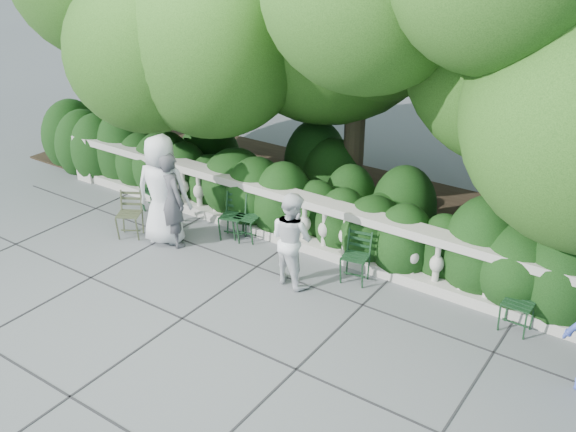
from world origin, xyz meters
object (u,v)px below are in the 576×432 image
Objects in this scene: chair_a at (151,213)px; chair_weathered at (129,240)px; chair_b at (150,214)px; person_woman_grey at (172,200)px; chair_d at (230,242)px; person_casual_man at (292,239)px; person_businessman at (162,190)px; chair_e at (510,335)px; chair_f at (351,285)px; chair_c at (244,243)px.

chair_a and chair_weathered have the same top height.
chair_b and chair_weathered have the same top height.
person_woman_grey reaches higher than chair_a.
person_casual_man is at bearing -29.72° from chair_d.
chair_b is 1.07m from chair_weathered.
chair_e is at bearing 166.92° from person_businessman.
person_businessman is 1.16× the size of person_woman_grey.
chair_d is 0.42× the size of person_businessman.
chair_d and chair_weathered have the same top height.
person_businessman is at bearing -162.27° from chair_d.
chair_b and chair_f have the same top height.
person_woman_grey is 1.11× the size of person_casual_man.
chair_a is 1.00× the size of chair_c.
chair_weathered is 1.21m from person_businessman.
person_businessman reaches higher than chair_d.
person_casual_man is at bearing -11.76° from chair_a.
chair_e is at bearing -12.76° from chair_d.
chair_a is 3.82m from person_casual_man.
chair_a is at bearing -177.94° from chair_e.
chair_c is 1.00× the size of chair_e.
chair_e is 3.46m from person_casual_man.
chair_f and chair_weathered have the same top height.
chair_a is 4.55m from chair_f.
person_businessman is (0.58, 0.37, 0.99)m from chair_weathered.
chair_e is at bearing -157.22° from person_casual_man.
chair_e is 0.54× the size of person_casual_man.
chair_a is 2.26m from chair_c.
chair_a and chair_d have the same top height.
person_casual_man is (-0.85, -0.43, 0.77)m from chair_f.
chair_weathered is 3.33m from person_casual_man.
chair_c is 0.25m from chair_d.
chair_c is 1.00× the size of chair_weathered.
chair_d is 1.82m from chair_weathered.
person_casual_man reaches higher than chair_e.
chair_e is (4.98, 0.10, 0.00)m from chair_d.
chair_a is 0.42× the size of person_businessman.
chair_e is 0.49× the size of person_woman_grey.
person_woman_grey is at bearing -13.67° from chair_b.
chair_a is 1.15m from chair_weathered.
person_casual_man reaches higher than chair_a.
chair_c and chair_d have the same top height.
chair_f is (2.50, -0.03, 0.00)m from chair_d.
chair_weathered is at bearing -52.99° from chair_b.
chair_a is at bearing 164.08° from chair_d.
chair_f is at bearing -139.79° from person_casual_man.
chair_c is 4.76m from chair_e.
chair_b is 2.01m from chair_d.
chair_c is at bearing -2.11° from chair_a.
person_businessman is at bearing -35.09° from chair_a.
chair_f is 4.15m from chair_weathered.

